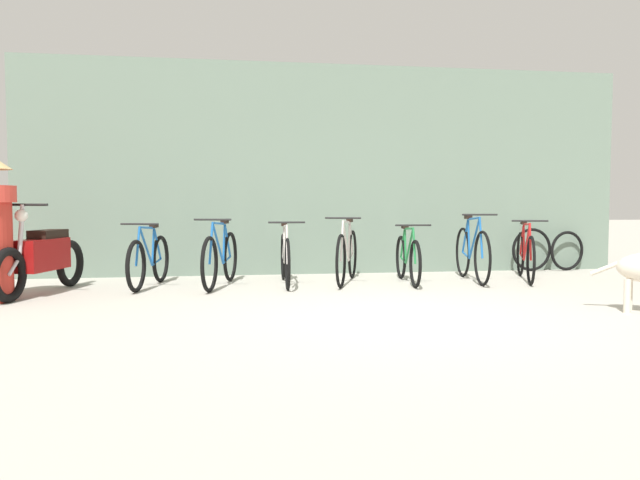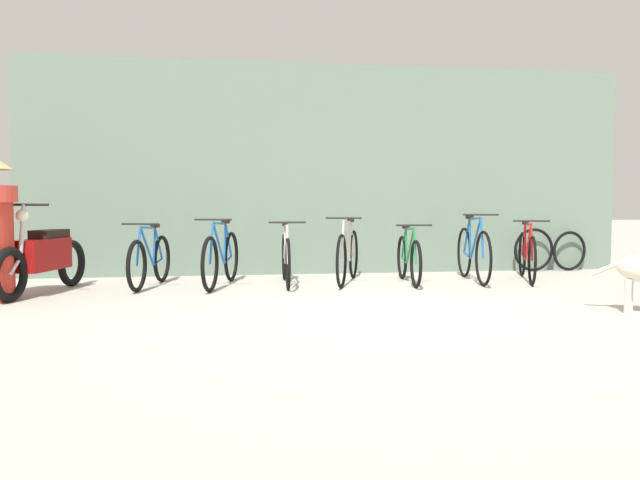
{
  "view_description": "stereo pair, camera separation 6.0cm",
  "coord_description": "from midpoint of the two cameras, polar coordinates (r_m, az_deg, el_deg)",
  "views": [
    {
      "loc": [
        -1.62,
        -5.62,
        1.07
      ],
      "look_at": [
        -0.54,
        1.29,
        0.65
      ],
      "focal_mm": 35.0,
      "sensor_mm": 36.0,
      "label": 1
    },
    {
      "loc": [
        -1.56,
        -5.63,
        1.07
      ],
      "look_at": [
        -0.54,
        1.29,
        0.65
      ],
      "focal_mm": 35.0,
      "sensor_mm": 36.0,
      "label": 2
    }
  ],
  "objects": [
    {
      "name": "shop_wall_back",
      "position": [
        9.47,
        1.3,
        6.42
      ],
      "size": [
        9.1,
        0.2,
        3.13
      ],
      "color": "slate",
      "rests_on": "ground"
    },
    {
      "name": "bicycle_3",
      "position": [
        8.3,
        2.78,
        -1.41
      ],
      "size": [
        0.66,
        1.65,
        0.89
      ],
      "rotation": [
        0.0,
        0.0,
        -1.91
      ],
      "color": "black",
      "rests_on": "ground"
    },
    {
      "name": "bicycle_0",
      "position": [
        8.19,
        -15.07,
        -1.82
      ],
      "size": [
        0.48,
        1.57,
        0.82
      ],
      "rotation": [
        0.0,
        0.0,
        -1.77
      ],
      "color": "black",
      "rests_on": "ground"
    },
    {
      "name": "bicycle_6",
      "position": [
        9.01,
        18.57,
        -1.31
      ],
      "size": [
        0.65,
        1.62,
        0.84
      ],
      "rotation": [
        0.0,
        0.0,
        -1.92
      ],
      "color": "black",
      "rests_on": "ground"
    },
    {
      "name": "bicycle_2",
      "position": [
        8.16,
        -2.93,
        -1.64
      ],
      "size": [
        0.46,
        1.7,
        0.84
      ],
      "rotation": [
        0.0,
        0.0,
        -1.62
      ],
      "color": "black",
      "rests_on": "ground"
    },
    {
      "name": "motorcycle",
      "position": [
        7.99,
        -23.79,
        -1.47
      ],
      "size": [
        0.67,
        1.85,
        1.06
      ],
      "rotation": [
        0.0,
        0.0,
        -1.84
      ],
      "color": "black",
      "rests_on": "ground"
    },
    {
      "name": "ground_plane",
      "position": [
        5.94,
        7.35,
        -6.97
      ],
      "size": [
        60.0,
        60.0,
        0.0
      ],
      "primitive_type": "plane",
      "color": "#B7B2A5"
    },
    {
      "name": "bicycle_4",
      "position": [
        8.36,
        8.31,
        -1.68
      ],
      "size": [
        0.46,
        1.57,
        0.8
      ],
      "rotation": [
        0.0,
        0.0,
        -1.67
      ],
      "color": "black",
      "rests_on": "ground"
    },
    {
      "name": "spare_tire_right",
      "position": [
        10.26,
        19.12,
        -0.85
      ],
      "size": [
        0.68,
        0.09,
        0.67
      ],
      "rotation": [
        0.0,
        0.0,
        0.07
      ],
      "color": "black",
      "rests_on": "ground"
    },
    {
      "name": "spare_tire_left",
      "position": [
        10.56,
        21.99,
        -0.93
      ],
      "size": [
        0.62,
        0.16,
        0.62
      ],
      "rotation": [
        0.0,
        0.0,
        0.18
      ],
      "color": "black",
      "rests_on": "ground"
    },
    {
      "name": "bicycle_5",
      "position": [
        8.72,
        14.02,
        -1.18
      ],
      "size": [
        0.46,
        1.7,
        0.93
      ],
      "rotation": [
        0.0,
        0.0,
        -1.7
      ],
      "color": "black",
      "rests_on": "ground"
    },
    {
      "name": "bicycle_1",
      "position": [
        8.05,
        -8.8,
        -1.66
      ],
      "size": [
        0.55,
        1.7,
        0.88
      ],
      "rotation": [
        0.0,
        0.0,
        -1.82
      ],
      "color": "black",
      "rests_on": "ground"
    }
  ]
}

